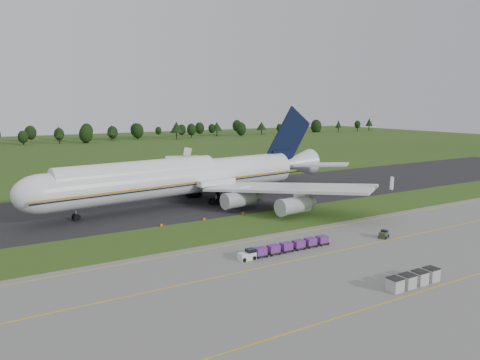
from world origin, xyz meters
TOP-DOWN VIEW (x-y plane):
  - ground at (0.00, 0.00)m, footprint 600.00×600.00m
  - apron at (0.00, -34.00)m, footprint 300.00×52.00m
  - taxiway at (0.00, 28.00)m, footprint 300.00×40.00m
  - apron_markings at (0.00, -26.98)m, footprint 300.00×30.20m
  - tree_line at (2.84, 220.71)m, footprint 529.21×23.06m
  - aircraft at (-2.56, 24.44)m, footprint 82.72×79.80m
  - baggage_train at (-4.70, -17.88)m, footprint 17.45×1.58m
  - utility_cart at (15.37, -20.54)m, footprint 2.32×1.93m
  - uld_row at (1.51, -38.14)m, footprint 9.00×1.80m
  - edge_markers at (-6.55, 7.35)m, footprint 19.23×0.30m

SIDE VIEW (x-z plane):
  - ground at x=0.00m, z-range 0.00..0.00m
  - apron at x=0.00m, z-range 0.00..0.06m
  - taxiway at x=0.00m, z-range 0.00..0.08m
  - apron_markings at x=0.00m, z-range 0.06..0.07m
  - edge_markers at x=-6.55m, z-range -0.03..0.57m
  - utility_cart at x=15.37m, z-range 0.05..1.15m
  - baggage_train at x=-4.70m, z-range 0.13..1.65m
  - uld_row at x=1.51m, z-range 0.07..1.85m
  - tree_line at x=2.84m, z-range 0.35..12.11m
  - aircraft at x=-2.56m, z-range -4.96..18.19m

